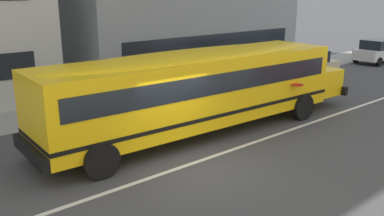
{
  "coord_description": "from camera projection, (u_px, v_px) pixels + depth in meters",
  "views": [
    {
      "loc": [
        -7.28,
        -8.72,
        5.0
      ],
      "look_at": [
        0.9,
        0.99,
        1.36
      ],
      "focal_mm": 38.71,
      "sensor_mm": 36.0,
      "label": 1
    }
  ],
  "objects": [
    {
      "name": "sidewalk_far",
      "position": [
        77.0,
        109.0,
        17.97
      ],
      "size": [
        120.0,
        3.0,
        0.01
      ],
      "primitive_type": "cube",
      "color": "gray",
      "rests_on": "ground_plane"
    },
    {
      "name": "ground_plane",
      "position": [
        190.0,
        164.0,
        12.3
      ],
      "size": [
        400.0,
        400.0,
        0.0
      ],
      "primitive_type": "plane",
      "color": "#424244"
    },
    {
      "name": "school_bus",
      "position": [
        202.0,
        84.0,
        14.61
      ],
      "size": [
        13.48,
        3.51,
        2.99
      ],
      "rotation": [
        0.0,
        0.0,
        -0.04
      ],
      "color": "yellow",
      "rests_on": "ground_plane"
    },
    {
      "name": "parked_car_white_by_lamppost",
      "position": [
        378.0,
        51.0,
        29.1
      ],
      "size": [
        3.97,
        2.01,
        1.64
      ],
      "rotation": [
        0.0,
        0.0,
        -0.04
      ],
      "color": "silver",
      "rests_on": "ground_plane"
    },
    {
      "name": "lane_centreline",
      "position": [
        190.0,
        164.0,
        12.3
      ],
      "size": [
        110.0,
        0.16,
        0.01
      ],
      "primitive_type": "cube",
      "color": "silver",
      "rests_on": "ground_plane"
    },
    {
      "name": "parked_car_beige_end_of_row",
      "position": [
        308.0,
        65.0,
        23.71
      ],
      "size": [
        3.91,
        1.91,
        1.64
      ],
      "rotation": [
        0.0,
        0.0,
        -0.01
      ],
      "color": "#C1B28E",
      "rests_on": "ground_plane"
    }
  ]
}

